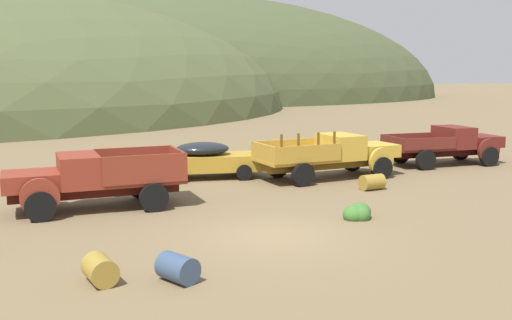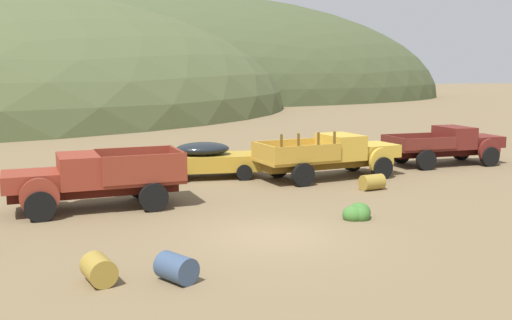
{
  "view_description": "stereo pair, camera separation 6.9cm",
  "coord_description": "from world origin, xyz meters",
  "px_view_note": "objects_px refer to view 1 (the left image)",
  "views": [
    {
      "loc": [
        -6.45,
        -14.92,
        4.66
      ],
      "look_at": [
        2.07,
        6.65,
        1.12
      ],
      "focal_mm": 41.57,
      "sensor_mm": 36.0,
      "label": 1
    },
    {
      "loc": [
        -6.38,
        -14.95,
        4.66
      ],
      "look_at": [
        2.07,
        6.65,
        1.12
      ],
      "focal_mm": 41.57,
      "sensor_mm": 36.0,
      "label": 2
    }
  ],
  "objects_px": {
    "truck_rust_red": "(84,180)",
    "oil_drum_foreground": "(100,270)",
    "truck_faded_yellow": "(338,155)",
    "oil_drum_tipped": "(178,268)",
    "car_mustard": "(212,159)",
    "truck_oxblood": "(452,145)",
    "oil_drum_spare": "(372,182)"
  },
  "relations": [
    {
      "from": "oil_drum_foreground",
      "to": "oil_drum_tipped",
      "type": "bearing_deg",
      "value": -17.67
    },
    {
      "from": "truck_rust_red",
      "to": "truck_oxblood",
      "type": "distance_m",
      "value": 18.3
    },
    {
      "from": "truck_oxblood",
      "to": "oil_drum_foreground",
      "type": "distance_m",
      "value": 21.24
    },
    {
      "from": "truck_rust_red",
      "to": "truck_faded_yellow",
      "type": "bearing_deg",
      "value": -168.96
    },
    {
      "from": "car_mustard",
      "to": "truck_rust_red",
      "type": "bearing_deg",
      "value": -134.33
    },
    {
      "from": "oil_drum_foreground",
      "to": "oil_drum_spare",
      "type": "relative_size",
      "value": 1.01
    },
    {
      "from": "truck_oxblood",
      "to": "oil_drum_tipped",
      "type": "relative_size",
      "value": 5.65
    },
    {
      "from": "truck_faded_yellow",
      "to": "oil_drum_spare",
      "type": "bearing_deg",
      "value": -95.33
    },
    {
      "from": "oil_drum_foreground",
      "to": "oil_drum_spare",
      "type": "height_order",
      "value": "oil_drum_foreground"
    },
    {
      "from": "truck_faded_yellow",
      "to": "car_mustard",
      "type": "bearing_deg",
      "value": 155.16
    },
    {
      "from": "truck_rust_red",
      "to": "oil_drum_spare",
      "type": "height_order",
      "value": "truck_rust_red"
    },
    {
      "from": "car_mustard",
      "to": "oil_drum_tipped",
      "type": "xyz_separation_m",
      "value": [
        -4.54,
        -12.03,
        -0.51
      ]
    },
    {
      "from": "car_mustard",
      "to": "truck_oxblood",
      "type": "height_order",
      "value": "truck_oxblood"
    },
    {
      "from": "oil_drum_tipped",
      "to": "oil_drum_spare",
      "type": "xyz_separation_m",
      "value": [
        9.59,
        7.17,
        -0.0
      ]
    },
    {
      "from": "truck_faded_yellow",
      "to": "truck_oxblood",
      "type": "height_order",
      "value": "truck_faded_yellow"
    },
    {
      "from": "oil_drum_tipped",
      "to": "oil_drum_foreground",
      "type": "bearing_deg",
      "value": 162.33
    },
    {
      "from": "truck_rust_red",
      "to": "car_mustard",
      "type": "distance_m",
      "value": 7.16
    },
    {
      "from": "truck_rust_red",
      "to": "oil_drum_foreground",
      "type": "xyz_separation_m",
      "value": [
        -0.37,
        -7.3,
        -0.7
      ]
    },
    {
      "from": "truck_rust_red",
      "to": "oil_drum_tipped",
      "type": "bearing_deg",
      "value": 98.51
    },
    {
      "from": "truck_faded_yellow",
      "to": "oil_drum_tipped",
      "type": "bearing_deg",
      "value": -137.64
    },
    {
      "from": "car_mustard",
      "to": "truck_oxblood",
      "type": "bearing_deg",
      "value": 5.58
    },
    {
      "from": "truck_rust_red",
      "to": "oil_drum_foreground",
      "type": "height_order",
      "value": "truck_rust_red"
    },
    {
      "from": "car_mustard",
      "to": "oil_drum_foreground",
      "type": "bearing_deg",
      "value": -108.57
    },
    {
      "from": "oil_drum_spare",
      "to": "oil_drum_foreground",
      "type": "bearing_deg",
      "value": -149.31
    },
    {
      "from": "car_mustard",
      "to": "oil_drum_spare",
      "type": "height_order",
      "value": "car_mustard"
    },
    {
      "from": "oil_drum_tipped",
      "to": "truck_rust_red",
      "type": "bearing_deg",
      "value": 99.04
    },
    {
      "from": "car_mustard",
      "to": "truck_oxblood",
      "type": "xyz_separation_m",
      "value": [
        12.2,
        -0.85,
        0.17
      ]
    },
    {
      "from": "car_mustard",
      "to": "truck_faded_yellow",
      "type": "xyz_separation_m",
      "value": [
        5.13,
        -1.98,
        0.19
      ]
    },
    {
      "from": "truck_oxblood",
      "to": "oil_drum_tipped",
      "type": "height_order",
      "value": "truck_oxblood"
    },
    {
      "from": "truck_faded_yellow",
      "to": "oil_drum_spare",
      "type": "distance_m",
      "value": 2.96
    },
    {
      "from": "truck_oxblood",
      "to": "oil_drum_tipped",
      "type": "distance_m",
      "value": 20.15
    },
    {
      "from": "truck_rust_red",
      "to": "oil_drum_foreground",
      "type": "distance_m",
      "value": 7.34
    }
  ]
}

